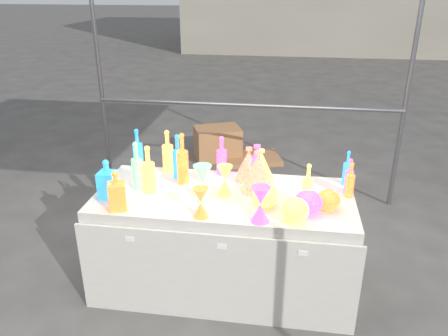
# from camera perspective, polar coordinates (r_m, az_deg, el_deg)

# --- Properties ---
(ground) EXTENTS (80.00, 80.00, 0.00)m
(ground) POSITION_cam_1_polar(r_m,az_deg,el_deg) (3.46, 0.00, -14.59)
(ground) COLOR slate
(ground) RESTS_ON ground
(display_table) EXTENTS (1.84, 0.83, 0.75)m
(display_table) POSITION_cam_1_polar(r_m,az_deg,el_deg) (3.24, -0.02, -9.46)
(display_table) COLOR silver
(display_table) RESTS_ON ground
(cardboard_box_closed) EXTENTS (0.68, 0.59, 0.41)m
(cardboard_box_closed) POSITION_cam_1_polar(r_m,az_deg,el_deg) (5.63, -0.84, 3.29)
(cardboard_box_closed) COLOR #B37B51
(cardboard_box_closed) RESTS_ON ground
(cardboard_box_flat) EXTENTS (0.80, 0.67, 0.06)m
(cardboard_box_flat) POSITION_cam_1_polar(r_m,az_deg,el_deg) (5.61, 3.74, 1.26)
(cardboard_box_flat) COLOR #B37B51
(cardboard_box_flat) RESTS_ON ground
(bottle_0) EXTENTS (0.11, 0.11, 0.33)m
(bottle_0) POSITION_cam_1_polar(r_m,az_deg,el_deg) (3.41, -7.37, 2.26)
(bottle_0) COLOR #EC164C
(bottle_0) RESTS_ON display_table
(bottle_1) EXTENTS (0.09, 0.09, 0.33)m
(bottle_1) POSITION_cam_1_polar(r_m,az_deg,el_deg) (3.48, -11.21, 2.44)
(bottle_1) COLOR #167B27
(bottle_1) RESTS_ON display_table
(bottle_2) EXTENTS (0.08, 0.08, 0.38)m
(bottle_2) POSITION_cam_1_polar(r_m,az_deg,el_deg) (3.18, -5.44, 1.28)
(bottle_2) COLOR #FFA51A
(bottle_2) RESTS_ON display_table
(bottle_3) EXTENTS (0.10, 0.10, 0.31)m
(bottle_3) POSITION_cam_1_polar(r_m,az_deg,el_deg) (3.33, -0.31, 1.68)
(bottle_3) COLOR blue
(bottle_3) RESTS_ON display_table
(bottle_5) EXTENTS (0.09, 0.09, 0.36)m
(bottle_5) POSITION_cam_1_polar(r_m,az_deg,el_deg) (3.13, -11.30, 0.29)
(bottle_5) COLOR #A52188
(bottle_5) RESTS_ON display_table
(bottle_6) EXTENTS (0.11, 0.11, 0.34)m
(bottle_6) POSITION_cam_1_polar(r_m,az_deg,el_deg) (3.08, -9.84, -0.15)
(bottle_6) COLOR #EC164C
(bottle_6) RESTS_ON display_table
(bottle_7) EXTENTS (0.10, 0.10, 0.34)m
(bottle_7) POSITION_cam_1_polar(r_m,az_deg,el_deg) (3.27, -6.06, 1.52)
(bottle_7) COLOR #167B27
(bottle_7) RESTS_ON display_table
(decanter_1) EXTENTS (0.14, 0.14, 0.27)m
(decanter_1) POSITION_cam_1_polar(r_m,az_deg,el_deg) (2.90, -13.82, -2.83)
(decanter_1) COLOR #FFA51A
(decanter_1) RESTS_ON display_table
(decanter_2) EXTENTS (0.12, 0.12, 0.28)m
(decanter_2) POSITION_cam_1_polar(r_m,az_deg,el_deg) (3.07, -14.99, -1.37)
(decanter_2) COLOR #167B27
(decanter_2) RESTS_ON display_table
(hourglass_0) EXTENTS (0.13, 0.13, 0.20)m
(hourglass_0) POSITION_cam_1_polar(r_m,az_deg,el_deg) (2.74, -3.06, -4.55)
(hourglass_0) COLOR #FFA51A
(hourglass_0) RESTS_ON display_table
(hourglass_1) EXTENTS (0.14, 0.14, 0.23)m
(hourglass_1) POSITION_cam_1_polar(r_m,az_deg,el_deg) (2.69, 4.78, -4.76)
(hourglass_1) COLOR blue
(hourglass_1) RESTS_ON display_table
(hourglass_3) EXTENTS (0.15, 0.15, 0.25)m
(hourglass_3) POSITION_cam_1_polar(r_m,az_deg,el_deg) (2.94, -2.80, -1.95)
(hourglass_3) COLOR #A52188
(hourglass_3) RESTS_ON display_table
(hourglass_4) EXTENTS (0.14, 0.14, 0.21)m
(hourglass_4) POSITION_cam_1_polar(r_m,az_deg,el_deg) (3.02, 0.12, -1.59)
(hourglass_4) COLOR #EC164C
(hourglass_4) RESTS_ON display_table
(globe_0) EXTENTS (0.22, 0.22, 0.14)m
(globe_0) POSITION_cam_1_polar(r_m,az_deg,el_deg) (2.89, 5.39, -3.80)
(globe_0) COLOR #EC164C
(globe_0) RESTS_ON display_table
(globe_1) EXTENTS (0.21, 0.21, 0.14)m
(globe_1) POSITION_cam_1_polar(r_m,az_deg,el_deg) (2.74, 9.23, -5.61)
(globe_1) COLOR #116C69
(globe_1) RESTS_ON display_table
(globe_2) EXTENTS (0.16, 0.16, 0.12)m
(globe_2) POSITION_cam_1_polar(r_m,az_deg,el_deg) (2.91, 13.47, -4.25)
(globe_2) COLOR #FFA51A
(globe_2) RESTS_ON display_table
(globe_3) EXTENTS (0.22, 0.22, 0.14)m
(globe_3) POSITION_cam_1_polar(r_m,az_deg,el_deg) (2.83, 10.93, -4.65)
(globe_3) COLOR blue
(globe_3) RESTS_ON display_table
(lampshade_0) EXTENTS (0.29, 0.29, 0.29)m
(lampshade_0) POSITION_cam_1_polar(r_m,az_deg,el_deg) (3.07, 4.41, -0.39)
(lampshade_0) COLOR yellow
(lampshade_0) RESTS_ON display_table
(lampshade_1) EXTENTS (0.26, 0.26, 0.25)m
(lampshade_1) POSITION_cam_1_polar(r_m,az_deg,el_deg) (3.25, 3.24, 0.58)
(lampshade_1) COLOR yellow
(lampshade_1) RESTS_ON display_table
(lampshade_2) EXTENTS (0.24, 0.24, 0.27)m
(lampshade_2) POSITION_cam_1_polar(r_m,az_deg,el_deg) (3.24, 4.29, 0.71)
(lampshade_2) COLOR blue
(lampshade_2) RESTS_ON display_table
(lampshade_3) EXTENTS (0.25, 0.25, 0.24)m
(lampshade_3) POSITION_cam_1_polar(r_m,az_deg,el_deg) (3.24, 4.88, 0.41)
(lampshade_3) COLOR #116C69
(lampshade_3) RESTS_ON display_table
(bottle_8) EXTENTS (0.06, 0.06, 0.27)m
(bottle_8) POSITION_cam_1_polar(r_m,az_deg,el_deg) (3.27, 15.79, 0.01)
(bottle_8) COLOR #167B27
(bottle_8) RESTS_ON display_table
(bottle_9) EXTENTS (0.06, 0.06, 0.26)m
(bottle_9) POSITION_cam_1_polar(r_m,az_deg,el_deg) (3.09, 16.18, -1.49)
(bottle_9) COLOR #FFA51A
(bottle_9) RESTS_ON display_table
(bottle_10) EXTENTS (0.06, 0.06, 0.26)m
(bottle_10) POSITION_cam_1_polar(r_m,az_deg,el_deg) (3.15, 16.05, -1.01)
(bottle_10) COLOR blue
(bottle_10) RESTS_ON display_table
(bottle_11) EXTENTS (0.09, 0.09, 0.31)m
(bottle_11) POSITION_cam_1_polar(r_m,az_deg,el_deg) (2.89, 10.86, -2.25)
(bottle_11) COLOR #116C69
(bottle_11) RESTS_ON display_table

